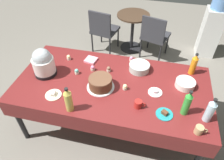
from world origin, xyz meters
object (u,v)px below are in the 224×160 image
object	(u,v)px
cupcake_rose	(69,57)
slow_cooker	(43,63)
ceramic_snack_bowl	(185,84)
dessert_plate_teal	(164,114)
cupcake_cocoa	(125,87)
round_cafe_table	(133,26)
glass_salad_bowl	(139,67)
frosted_layer_cake	(100,83)
cupcake_berry	(93,68)
cupcake_vanilla	(131,59)
soda_bottle_ginger_ale	(68,100)
soda_bottle_orange_juice	(194,65)
dessert_plate_cream	(53,94)
coffee_mug_tan	(199,130)
soda_bottle_lime_soda	(187,103)
coffee_mug_red	(138,104)
cupcake_mint	(109,69)
maroon_chair_right	(155,34)
soda_bottle_water	(210,111)
dessert_plate_white	(155,92)
potluck_table	(112,87)
cupcake_lemon	(77,72)
water_cooler	(212,26)
maroon_chair_left	(103,28)

from	to	relation	value
cupcake_rose	slow_cooker	bearing A→B (deg)	-115.73
ceramic_snack_bowl	dessert_plate_teal	distance (m)	0.50
cupcake_cocoa	round_cafe_table	xyz separation A→B (m)	(-0.21, 1.95, -0.28)
glass_salad_bowl	cupcake_rose	xyz separation A→B (m)	(-0.92, 0.00, -0.01)
frosted_layer_cake	round_cafe_table	world-z (taller)	frosted_layer_cake
cupcake_berry	round_cafe_table	distance (m)	1.76
cupcake_vanilla	soda_bottle_ginger_ale	xyz separation A→B (m)	(-0.46, -0.93, 0.10)
dessert_plate_teal	soda_bottle_orange_juice	distance (m)	0.77
dessert_plate_cream	coffee_mug_tan	bearing A→B (deg)	-4.90
cupcake_berry	soda_bottle_lime_soda	size ratio (longest dim) A/B	0.23
cupcake_rose	coffee_mug_red	size ratio (longest dim) A/B	0.58
cupcake_berry	soda_bottle_ginger_ale	size ratio (longest dim) A/B	0.23
glass_salad_bowl	cupcake_mint	size ratio (longest dim) A/B	3.67
soda_bottle_orange_juice	maroon_chair_right	xyz separation A→B (m)	(-0.50, 1.28, -0.39)
soda_bottle_ginger_ale	coffee_mug_red	distance (m)	0.69
glass_salad_bowl	ceramic_snack_bowl	world-z (taller)	glass_salad_bowl
cupcake_cocoa	coffee_mug_tan	xyz separation A→B (m)	(0.75, -0.39, 0.01)
dessert_plate_cream	cupcake_rose	size ratio (longest dim) A/B	2.60
cupcake_vanilla	cupcake_berry	size ratio (longest dim) A/B	1.00
soda_bottle_ginger_ale	soda_bottle_water	bearing A→B (deg)	7.90
cupcake_berry	coffee_mug_tan	world-z (taller)	coffee_mug_tan
soda_bottle_ginger_ale	soda_bottle_orange_juice	xyz separation A→B (m)	(1.20, 0.86, -0.01)
soda_bottle_water	cupcake_cocoa	bearing A→B (deg)	164.86
slow_cooker	soda_bottle_water	distance (m)	1.82
dessert_plate_white	cupcake_mint	size ratio (longest dim) A/B	2.28
slow_cooker	coffee_mug_red	world-z (taller)	slow_cooker
dessert_plate_white	cupcake_mint	world-z (taller)	cupcake_mint
cupcake_vanilla	cupcake_berry	distance (m)	0.52
cupcake_cocoa	potluck_table	bearing A→B (deg)	159.85
potluck_table	cupcake_lemon	bearing A→B (deg)	171.38
dessert_plate_teal	soda_bottle_ginger_ale	world-z (taller)	soda_bottle_ginger_ale
dessert_plate_cream	cupcake_cocoa	bearing A→B (deg)	20.19
dessert_plate_white	water_cooler	distance (m)	2.26
frosted_layer_cake	maroon_chair_left	size ratio (longest dim) A/B	0.36
ceramic_snack_bowl	maroon_chair_left	world-z (taller)	maroon_chair_left
potluck_table	cupcake_lemon	xyz separation A→B (m)	(-0.45, 0.07, 0.09)
frosted_layer_cake	soda_bottle_water	world-z (taller)	soda_bottle_water
dessert_plate_white	round_cafe_table	size ratio (longest dim) A/B	0.21
soda_bottle_water	cupcake_rose	bearing A→B (deg)	160.06
dessert_plate_white	round_cafe_table	distance (m)	2.02
slow_cooker	soda_bottle_lime_soda	distance (m)	1.61
glass_salad_bowl	soda_bottle_orange_juice	xyz separation A→B (m)	(0.62, 0.09, 0.09)
frosted_layer_cake	cupcake_cocoa	xyz separation A→B (m)	(0.27, 0.03, -0.03)
dessert_plate_cream	ceramic_snack_bowl	bearing A→B (deg)	18.93
ceramic_snack_bowl	cupcake_rose	size ratio (longest dim) A/B	3.19
glass_salad_bowl	soda_bottle_water	bearing A→B (deg)	-39.22
cupcake_berry	water_cooler	xyz separation A→B (m)	(1.64, 1.87, -0.19)
round_cafe_table	water_cooler	size ratio (longest dim) A/B	0.58
soda_bottle_lime_soda	water_cooler	bearing A→B (deg)	75.90
slow_cooker	dessert_plate_cream	bearing A→B (deg)	-52.29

